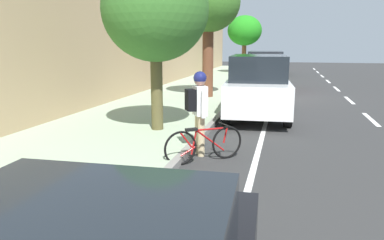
# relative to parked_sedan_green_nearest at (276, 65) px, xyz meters

# --- Properties ---
(ground) EXTENTS (68.67, 68.67, 0.00)m
(ground) POSITION_rel_parked_sedan_green_nearest_xyz_m (-0.38, 12.84, -0.75)
(ground) COLOR #2D2D2D
(sidewalk) EXTENTS (4.46, 42.92, 0.14)m
(sidewalk) POSITION_rel_parked_sedan_green_nearest_xyz_m (3.51, 12.84, -0.68)
(sidewalk) COLOR #95A78B
(sidewalk) RESTS_ON ground
(curb_edge) EXTENTS (0.16, 42.92, 0.14)m
(curb_edge) POSITION_rel_parked_sedan_green_nearest_xyz_m (1.19, 12.84, -0.68)
(curb_edge) COLOR gray
(curb_edge) RESTS_ON ground
(lane_stripe_centre) EXTENTS (0.14, 40.00, 0.01)m
(lane_stripe_centre) POSITION_rel_parked_sedan_green_nearest_xyz_m (-3.47, 11.38, -0.75)
(lane_stripe_centre) COLOR white
(lane_stripe_centre) RESTS_ON ground
(lane_stripe_bike_edge) EXTENTS (0.12, 42.92, 0.01)m
(lane_stripe_bike_edge) POSITION_rel_parked_sedan_green_nearest_xyz_m (-0.28, 12.84, -0.75)
(lane_stripe_bike_edge) COLOR white
(lane_stripe_bike_edge) RESTS_ON ground
(building_facade) EXTENTS (0.50, 42.92, 4.76)m
(building_facade) POSITION_rel_parked_sedan_green_nearest_xyz_m (5.99, 12.84, 1.63)
(building_facade) COLOR tan
(building_facade) RESTS_ON ground
(parked_sedan_green_nearest) EXTENTS (2.01, 4.49, 1.52)m
(parked_sedan_green_nearest) POSITION_rel_parked_sedan_green_nearest_xyz_m (0.00, 0.00, 0.00)
(parked_sedan_green_nearest) COLOR #1E512D
(parked_sedan_green_nearest) RESTS_ON ground
(parked_suv_red_second) EXTENTS (2.11, 4.77, 1.99)m
(parked_suv_red_second) POSITION_rel_parked_sedan_green_nearest_xyz_m (0.25, 10.50, 0.27)
(parked_suv_red_second) COLOR maroon
(parked_suv_red_second) RESTS_ON ground
(parked_suv_white_mid) EXTENTS (2.22, 4.82, 1.99)m
(parked_suv_white_mid) POSITION_rel_parked_sedan_green_nearest_xyz_m (0.07, 18.08, 0.27)
(parked_suv_white_mid) COLOR white
(parked_suv_white_mid) RESTS_ON ground
(bicycle_at_curb) EXTENTS (1.36, 1.13, 0.75)m
(bicycle_at_curb) POSITION_rel_parked_sedan_green_nearest_xyz_m (0.73, 23.16, -0.38)
(bicycle_at_curb) COLOR black
(bicycle_at_curb) RESTS_ON ground
(cyclist_with_backpack) EXTENTS (0.52, 0.55, 1.78)m
(cyclist_with_backpack) POSITION_rel_parked_sedan_green_nearest_xyz_m (0.95, 22.72, 0.34)
(cyclist_with_backpack) COLOR #C6B284
(cyclist_with_backpack) RESTS_ON ground
(street_tree_near_cyclist) EXTENTS (2.61, 2.61, 4.37)m
(street_tree_near_cyclist) POSITION_rel_parked_sedan_green_nearest_xyz_m (2.41, 1.11, 2.59)
(street_tree_near_cyclist) COLOR brown
(street_tree_near_cyclist) RESTS_ON sidewalk
(street_tree_mid_block) EXTENTS (2.61, 2.61, 5.10)m
(street_tree_mid_block) POSITION_rel_parked_sedan_green_nearest_xyz_m (2.41, 14.82, 3.18)
(street_tree_mid_block) COLOR brown
(street_tree_mid_block) RESTS_ON sidewalk
(street_tree_far_end) EXTENTS (2.64, 2.64, 4.31)m
(street_tree_far_end) POSITION_rel_parked_sedan_green_nearest_xyz_m (2.41, 21.20, 2.39)
(street_tree_far_end) COLOR brown
(street_tree_far_end) RESTS_ON sidewalk
(fire_hydrant) EXTENTS (0.22, 0.22, 0.84)m
(fire_hydrant) POSITION_rel_parked_sedan_green_nearest_xyz_m (1.62, 12.13, -0.18)
(fire_hydrant) COLOR red
(fire_hydrant) RESTS_ON sidewalk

